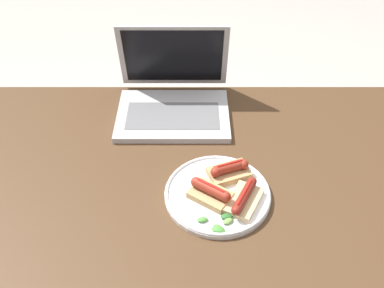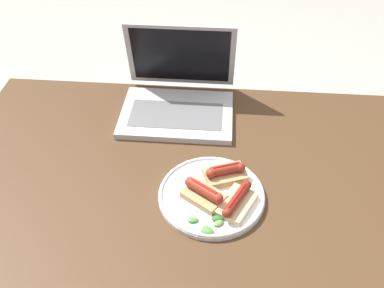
# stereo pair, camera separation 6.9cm
# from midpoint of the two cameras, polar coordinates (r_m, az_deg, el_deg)

# --- Properties ---
(desk) EXTENTS (1.40, 0.81, 0.76)m
(desk) POSITION_cam_midpoint_polar(r_m,az_deg,el_deg) (1.14, 4.89, -7.83)
(desk) COLOR #4C331E
(desk) RESTS_ON ground_plane
(laptop) EXTENTS (0.33, 0.28, 0.23)m
(laptop) POSITION_cam_midpoint_polar(r_m,az_deg,el_deg) (1.27, -0.26, 6.23)
(laptop) COLOR #B7B7BC
(laptop) RESTS_ON desk
(plate) EXTENTS (0.26, 0.26, 0.02)m
(plate) POSITION_cam_midpoint_polar(r_m,az_deg,el_deg) (1.03, 4.63, -6.87)
(plate) COLOR silver
(plate) RESTS_ON desk
(sausage_toast_left) EXTENTS (0.11, 0.11, 0.04)m
(sausage_toast_left) POSITION_cam_midpoint_polar(r_m,az_deg,el_deg) (1.01, 3.63, -6.67)
(sausage_toast_left) COLOR tan
(sausage_toast_left) RESTS_ON plate
(sausage_toast_middle) EXTENTS (0.11, 0.12, 0.04)m
(sausage_toast_middle) POSITION_cam_midpoint_polar(r_m,az_deg,el_deg) (1.00, 8.06, -7.69)
(sausage_toast_middle) COLOR #D6B784
(sausage_toast_middle) RESTS_ON plate
(sausage_toast_right) EXTENTS (0.12, 0.09, 0.04)m
(sausage_toast_right) POSITION_cam_midpoint_polar(r_m,az_deg,el_deg) (1.06, 6.42, -4.04)
(sausage_toast_right) COLOR tan
(sausage_toast_right) RESTS_ON plate
(salad_pile) EXTENTS (0.09, 0.07, 0.01)m
(salad_pile) POSITION_cam_midpoint_polar(r_m,az_deg,el_deg) (0.97, 4.58, -10.71)
(salad_pile) COLOR #4C8E3D
(salad_pile) RESTS_ON plate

